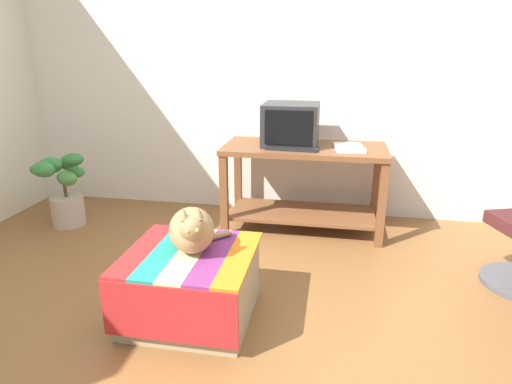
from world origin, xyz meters
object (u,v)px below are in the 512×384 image
desk (304,173)px  keyboard (292,148)px  tv_monitor (291,125)px  book (349,148)px  ottoman_with_blanket (191,285)px  potted_plant (63,189)px  cat (192,229)px

desk → keyboard: bearing=-123.2°
tv_monitor → desk: bearing=-17.6°
tv_monitor → book: 0.49m
keyboard → ottoman_with_blanket: (-0.42, -1.25, -0.52)m
keyboard → potted_plant: keyboard is taller
book → keyboard: bearing=-175.9°
ottoman_with_blanket → keyboard: bearing=71.3°
tv_monitor → cat: (-0.38, -1.39, -0.34)m
cat → potted_plant: bearing=124.6°
tv_monitor → ottoman_with_blanket: 1.61m
desk → tv_monitor: (-0.12, 0.04, 0.39)m
potted_plant → tv_monitor: bearing=10.2°
cat → tv_monitor: bearing=54.7°
book → potted_plant: bearing=178.4°
tv_monitor → book: bearing=-10.1°
desk → cat: 1.44m
tv_monitor → cat: size_ratio=1.02×
potted_plant → keyboard: bearing=4.9°
ottoman_with_blanket → cat: bearing=64.4°
cat → potted_plant: (-1.49, 1.05, -0.20)m
tv_monitor → keyboard: 0.23m
keyboard → book: book is taller
desk → book: bearing=-7.4°
keyboard → cat: size_ratio=0.94×
keyboard → cat: bearing=-105.0°
tv_monitor → book: (0.46, -0.08, -0.15)m
keyboard → book: (0.43, 0.09, 0.00)m
book → potted_plant: (-2.33, -0.26, -0.40)m
tv_monitor → book: size_ratio=1.51×
tv_monitor → book: tv_monitor is taller
keyboard → potted_plant: size_ratio=0.63×
tv_monitor → keyboard: size_ratio=1.09×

